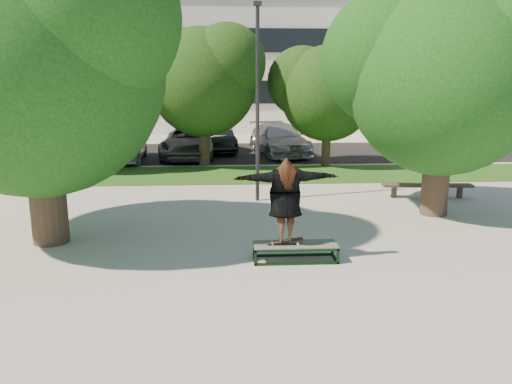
{
  "coord_description": "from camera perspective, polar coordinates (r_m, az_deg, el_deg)",
  "views": [
    {
      "loc": [
        0.05,
        -10.7,
        3.8
      ],
      "look_at": [
        0.7,
        0.6,
        1.26
      ],
      "focal_mm": 35.0,
      "sensor_mm": 36.0,
      "label": 1
    }
  ],
  "objects": [
    {
      "name": "bench",
      "position": [
        17.44,
        18.98,
        0.62
      ],
      "size": [
        2.98,
        0.6,
        0.45
      ],
      "rotation": [
        0.0,
        0.0,
        -0.07
      ],
      "color": "#453B29",
      "rests_on": "ground"
    },
    {
      "name": "bg_tree_mid",
      "position": [
        22.81,
        -6.29,
        13.1
      ],
      "size": [
        5.76,
        4.92,
        6.24
      ],
      "color": "#38281E",
      "rests_on": "ground"
    },
    {
      "name": "tree_left",
      "position": [
        12.59,
        -24.27,
        14.38
      ],
      "size": [
        6.96,
        5.95,
        7.12
      ],
      "color": "#38281E",
      "rests_on": "ground"
    },
    {
      "name": "asphalt_strip",
      "position": [
        26.97,
        -3.38,
        4.52
      ],
      "size": [
        40.0,
        8.0,
        0.01
      ],
      "primitive_type": "cube",
      "color": "black",
      "rests_on": "ground"
    },
    {
      "name": "ground",
      "position": [
        11.36,
        -3.37,
        -6.95
      ],
      "size": [
        120.0,
        120.0,
        0.0
      ],
      "primitive_type": "plane",
      "color": "#9F9C92",
      "rests_on": "ground"
    },
    {
      "name": "side_building",
      "position": [
        37.31,
        26.04,
        11.69
      ],
      "size": [
        15.0,
        10.0,
        8.0
      ],
      "primitive_type": "cube",
      "color": "beige",
      "rests_on": "ground"
    },
    {
      "name": "skater_rig",
      "position": [
        10.5,
        3.38,
        -0.92
      ],
      "size": [
        2.23,
        0.73,
        1.87
      ],
      "rotation": [
        0.0,
        0.0,
        3.2
      ],
      "color": "white",
      "rests_on": "grind_box"
    },
    {
      "name": "grind_box",
      "position": [
        10.85,
        4.5,
        -6.85
      ],
      "size": [
        1.8,
        0.6,
        0.38
      ],
      "color": "black",
      "rests_on": "ground"
    },
    {
      "name": "office_building",
      "position": [
        42.94,
        -6.33,
        18.17
      ],
      "size": [
        30.0,
        14.12,
        16.0
      ],
      "color": "silver",
      "rests_on": "ground"
    },
    {
      "name": "grass_strip",
      "position": [
        20.58,
        -0.59,
        2.01
      ],
      "size": [
        30.0,
        4.0,
        0.02
      ],
      "primitive_type": "cube",
      "color": "#1D4E16",
      "rests_on": "ground"
    },
    {
      "name": "car_silver_b",
      "position": [
        26.23,
        2.68,
        6.05
      ],
      "size": [
        3.24,
        5.84,
        1.6
      ],
      "primitive_type": "imported",
      "rotation": [
        0.0,
        0.0,
        0.19
      ],
      "color": "#ACABB0",
      "rests_on": "asphalt_strip"
    },
    {
      "name": "bg_tree_right",
      "position": [
        22.7,
        8.01,
        11.73
      ],
      "size": [
        5.04,
        4.31,
        5.43
      ],
      "color": "#38281E",
      "rests_on": "ground"
    },
    {
      "name": "car_grey",
      "position": [
        25.27,
        -7.7,
        5.6
      ],
      "size": [
        2.54,
        5.46,
        1.51
      ],
      "primitive_type": "imported",
      "rotation": [
        0.0,
        0.0,
        -0.01
      ],
      "color": "#5D5E63",
      "rests_on": "asphalt_strip"
    },
    {
      "name": "tree_right",
      "position": [
        14.99,
        20.3,
        12.99
      ],
      "size": [
        6.24,
        5.33,
        6.51
      ],
      "color": "#38281E",
      "rests_on": "ground"
    },
    {
      "name": "car_dark",
      "position": [
        27.14,
        -4.46,
        6.08
      ],
      "size": [
        2.25,
        4.57,
        1.44
      ],
      "primitive_type": "imported",
      "rotation": [
        0.0,
        0.0,
        0.17
      ],
      "color": "black",
      "rests_on": "asphalt_strip"
    },
    {
      "name": "lamppost",
      "position": [
        15.75,
        0.17,
        10.26
      ],
      "size": [
        0.25,
        0.15,
        6.11
      ],
      "color": "#2D2D30",
      "rests_on": "ground"
    },
    {
      "name": "bg_tree_left",
      "position": [
        22.76,
        -20.65,
        11.67
      ],
      "size": [
        5.28,
        4.51,
        5.77
      ],
      "color": "#38281E",
      "rests_on": "ground"
    },
    {
      "name": "car_silver_a",
      "position": [
        24.89,
        -14.89,
        5.31
      ],
      "size": [
        2.19,
        4.87,
        1.62
      ],
      "primitive_type": "imported",
      "rotation": [
        0.0,
        0.0,
        0.06
      ],
      "color": "#BABAC0",
      "rests_on": "asphalt_strip"
    }
  ]
}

